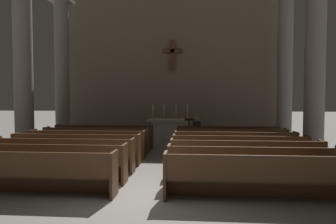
{
  "coord_description": "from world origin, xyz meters",
  "views": [
    {
      "loc": [
        1.06,
        -6.11,
        2.06
      ],
      "look_at": [
        0.0,
        7.52,
        1.41
      ],
      "focal_mm": 32.38,
      "sensor_mm": 36.0,
      "label": 1
    }
  ],
  "objects": [
    {
      "name": "apse_with_cross",
      "position": [
        0.0,
        10.75,
        3.96
      ],
      "size": [
        12.23,
        0.45,
        7.91
      ],
      "color": "gray",
      "rests_on": "ground"
    },
    {
      "name": "pew_right_row_6",
      "position": [
        2.49,
        4.95,
        0.48
      ],
      "size": [
        3.98,
        0.5,
        0.95
      ],
      "color": "brown",
      "rests_on": "ground"
    },
    {
      "name": "pew_left_row_7",
      "position": [
        -2.49,
        5.95,
        0.48
      ],
      "size": [
        3.98,
        0.5,
        0.95
      ],
      "color": "brown",
      "rests_on": "ground"
    },
    {
      "name": "column_right_third",
      "position": [
        5.54,
        8.96,
        3.44
      ],
      "size": [
        1.08,
        1.08,
        7.05
      ],
      "color": "gray",
      "rests_on": "ground"
    },
    {
      "name": "pew_left_row_5",
      "position": [
        -2.49,
        3.95,
        0.48
      ],
      "size": [
        3.98,
        0.5,
        0.95
      ],
      "color": "brown",
      "rests_on": "ground"
    },
    {
      "name": "lectern",
      "position": [
        0.96,
        7.57,
        0.55
      ],
      "size": [
        0.44,
        0.36,
        1.15
      ],
      "color": "brown",
      "rests_on": "ground"
    },
    {
      "name": "pew_right_row_4",
      "position": [
        2.49,
        2.95,
        0.48
      ],
      "size": [
        3.98,
        0.5,
        0.95
      ],
      "color": "brown",
      "rests_on": "ground"
    },
    {
      "name": "pew_right_row_1",
      "position": [
        2.49,
        -0.04,
        0.48
      ],
      "size": [
        3.98,
        0.5,
        0.95
      ],
      "color": "brown",
      "rests_on": "ground"
    },
    {
      "name": "pew_right_row_3",
      "position": [
        2.49,
        1.96,
        0.48
      ],
      "size": [
        3.98,
        0.5,
        0.95
      ],
      "color": "brown",
      "rests_on": "ground"
    },
    {
      "name": "pew_right_row_5",
      "position": [
        2.49,
        3.95,
        0.48
      ],
      "size": [
        3.98,
        0.5,
        0.95
      ],
      "color": "brown",
      "rests_on": "ground"
    },
    {
      "name": "ground_plane",
      "position": [
        0.0,
        0.0,
        0.0
      ],
      "size": [
        80.0,
        80.0,
        0.0
      ],
      "primitive_type": "plane",
      "color": "gray"
    },
    {
      "name": "candlestick_inner_left",
      "position": [
        -0.3,
        8.77,
        1.24
      ],
      "size": [
        0.16,
        0.16,
        0.72
      ],
      "color": "#B79338",
      "rests_on": "altar"
    },
    {
      "name": "pew_right_row_7",
      "position": [
        2.49,
        5.95,
        0.48
      ],
      "size": [
        3.98,
        0.5,
        0.95
      ],
      "color": "brown",
      "rests_on": "ground"
    },
    {
      "name": "altar",
      "position": [
        0.0,
        8.77,
        0.53
      ],
      "size": [
        2.2,
        0.9,
        1.01
      ],
      "color": "#BCB7AD",
      "rests_on": "ground"
    },
    {
      "name": "column_left_third",
      "position": [
        -5.54,
        8.96,
        3.44
      ],
      "size": [
        1.08,
        1.08,
        7.05
      ],
      "color": "gray",
      "rests_on": "ground"
    },
    {
      "name": "lone_worshipper",
      "position": [
        1.26,
        5.99,
        0.69
      ],
      "size": [
        0.32,
        0.43,
        1.32
      ],
      "color": "#26262B",
      "rests_on": "ground"
    },
    {
      "name": "pew_left_row_6",
      "position": [
        -2.49,
        4.95,
        0.48
      ],
      "size": [
        3.98,
        0.5,
        0.95
      ],
      "color": "brown",
      "rests_on": "ground"
    },
    {
      "name": "pew_left_row_4",
      "position": [
        -2.49,
        2.95,
        0.48
      ],
      "size": [
        3.98,
        0.5,
        0.95
      ],
      "color": "brown",
      "rests_on": "ground"
    },
    {
      "name": "candlestick_outer_left",
      "position": [
        -0.85,
        8.77,
        1.24
      ],
      "size": [
        0.16,
        0.16,
        0.72
      ],
      "color": "#B79338",
      "rests_on": "altar"
    },
    {
      "name": "pew_right_row_2",
      "position": [
        2.49,
        0.96,
        0.48
      ],
      "size": [
        3.98,
        0.5,
        0.95
      ],
      "color": "brown",
      "rests_on": "ground"
    },
    {
      "name": "candlestick_outer_right",
      "position": [
        0.85,
        8.77,
        1.24
      ],
      "size": [
        0.16,
        0.16,
        0.72
      ],
      "color": "#B79338",
      "rests_on": "altar"
    },
    {
      "name": "pew_left_row_1",
      "position": [
        -2.49,
        -0.04,
        0.48
      ],
      "size": [
        3.98,
        0.5,
        0.95
      ],
      "color": "brown",
      "rests_on": "ground"
    },
    {
      "name": "pew_left_row_3",
      "position": [
        -2.49,
        1.96,
        0.48
      ],
      "size": [
        3.98,
        0.5,
        0.95
      ],
      "color": "brown",
      "rests_on": "ground"
    },
    {
      "name": "column_right_second",
      "position": [
        5.54,
        5.38,
        3.44
      ],
      "size": [
        1.08,
        1.08,
        7.05
      ],
      "color": "gray",
      "rests_on": "ground"
    },
    {
      "name": "column_left_second",
      "position": [
        -5.54,
        5.38,
        3.44
      ],
      "size": [
        1.08,
        1.08,
        7.05
      ],
      "color": "gray",
      "rests_on": "ground"
    },
    {
      "name": "candlestick_inner_right",
      "position": [
        0.3,
        8.77,
        1.24
      ],
      "size": [
        0.16,
        0.16,
        0.72
      ],
      "color": "#B79338",
      "rests_on": "altar"
    },
    {
      "name": "pew_left_row_2",
      "position": [
        -2.49,
        0.96,
        0.48
      ],
      "size": [
        3.98,
        0.5,
        0.95
      ],
      "color": "brown",
      "rests_on": "ground"
    }
  ]
}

